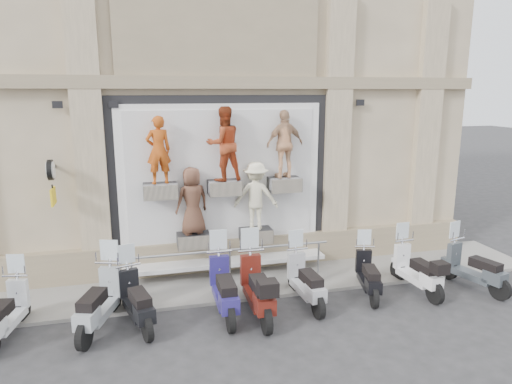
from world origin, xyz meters
The scene contains 15 objects.
ground centered at (0.00, 0.00, 0.00)m, with size 90.00×90.00×0.00m, color #2C2C2F.
sidewalk centered at (0.00, 2.10, 0.04)m, with size 16.00×2.20×0.08m, color gray.
building centered at (0.00, 7.00, 6.00)m, with size 14.00×8.60×12.00m, color #C6B191, non-canonical shape.
shop_vitrine centered at (0.10, 2.74, 2.42)m, with size 5.60×0.97×4.30m.
guard_rail centered at (0.00, 2.00, 0.47)m, with size 5.06×0.10×0.93m, color #9EA0A5, non-canonical shape.
clock_sign_bracket centered at (-3.90, 2.47, 2.80)m, with size 0.10×0.80×1.02m.
scooter_b centered at (-4.60, 0.64, 0.74)m, with size 0.53×1.82×1.48m, color silver, non-canonical shape.
scooter_c centered at (-2.91, 0.55, 0.82)m, with size 0.59×2.03×1.65m, color #8D9499, non-canonical shape.
scooter_d centered at (-2.20, 0.52, 0.77)m, with size 0.55×1.89×1.54m, color black, non-canonical shape.
scooter_e centered at (-0.41, 0.56, 0.84)m, with size 0.60×2.06×1.67m, color navy, non-canonical shape.
scooter_f centered at (0.26, 0.34, 0.86)m, with size 0.62×2.12×1.72m, color #52150E, non-canonical shape.
scooter_g centered at (1.43, 0.59, 0.77)m, with size 0.55×1.89×1.54m, color #9C9DA3, non-canonical shape.
scooter_h centered at (2.99, 0.65, 0.71)m, with size 0.51×1.74×1.42m, color black, non-canonical shape.
scooter_i centered at (4.18, 0.56, 0.76)m, with size 0.55×1.88×1.53m, color silver, non-canonical shape.
scooter_j centered at (5.59, 0.34, 0.76)m, with size 0.55×1.88×1.53m, color #32383E, non-canonical shape.
Camera 1 is at (-1.96, -8.26, 4.65)m, focal length 32.00 mm.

